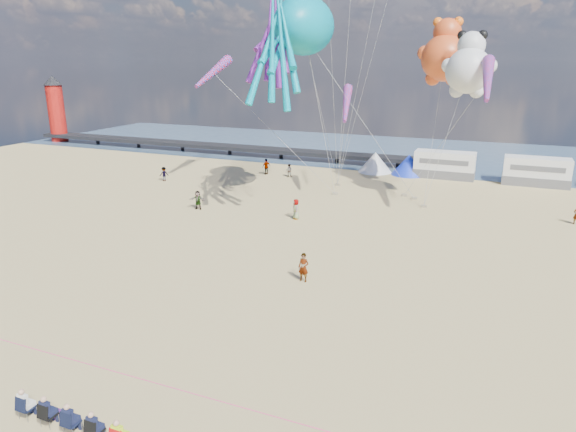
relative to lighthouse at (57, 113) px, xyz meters
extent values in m
plane|color=tan|center=(56.00, -44.00, -4.50)|extent=(120.00, 120.00, 0.00)
plane|color=#3B5672|center=(56.00, 11.00, -4.48)|extent=(120.00, 120.00, 0.00)
cube|color=black|center=(28.00, 0.00, -3.50)|extent=(60.00, 3.00, 0.50)
cylinder|color=#A5140F|center=(0.00, 0.00, 0.00)|extent=(2.60, 2.60, 9.00)
cube|color=silver|center=(62.00, -4.00, -3.00)|extent=(6.60, 2.50, 3.00)
cube|color=silver|center=(71.50, -4.00, -3.00)|extent=(6.60, 2.50, 3.00)
cone|color=white|center=(54.00, -4.00, -3.30)|extent=(4.00, 4.00, 2.40)
cone|color=#1933CC|center=(58.00, -4.00, -3.30)|extent=(4.00, 4.00, 2.40)
cube|color=#4F217C|center=(53.27, -52.22, -4.34)|extent=(0.40, 0.30, 0.32)
cylinder|color=#F2338C|center=(56.00, -49.00, -4.48)|extent=(34.00, 0.03, 0.03)
imported|color=tan|center=(57.46, -36.96, -3.60)|extent=(0.68, 0.47, 1.81)
imported|color=#7F6659|center=(52.30, -25.27, -3.63)|extent=(0.71, 0.76, 1.74)
imported|color=#7F6659|center=(45.50, -10.44, -3.75)|extent=(0.84, 0.68, 1.50)
imported|color=#7F6659|center=(33.49, -17.73, -3.71)|extent=(0.96, 0.97, 1.58)
imported|color=#7F6659|center=(42.54, -10.24, -3.57)|extent=(1.19, 1.39, 1.87)
imported|color=#7F6659|center=(43.02, -25.91, -3.65)|extent=(1.02, 0.49, 1.70)
cube|color=gray|center=(52.87, -16.24, -4.39)|extent=(0.50, 0.35, 0.22)
cube|color=gray|center=(60.52, -14.95, -4.39)|extent=(0.50, 0.35, 0.22)
cube|color=gray|center=(61.79, -17.50, -4.39)|extent=(0.50, 0.35, 0.22)
cube|color=gray|center=(59.41, -14.09, -4.39)|extent=(0.50, 0.35, 0.22)
cube|color=gray|center=(51.98, -12.47, -4.39)|extent=(0.50, 0.35, 0.22)
camera|label=1|loc=(67.69, -63.90, 8.49)|focal=32.00mm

